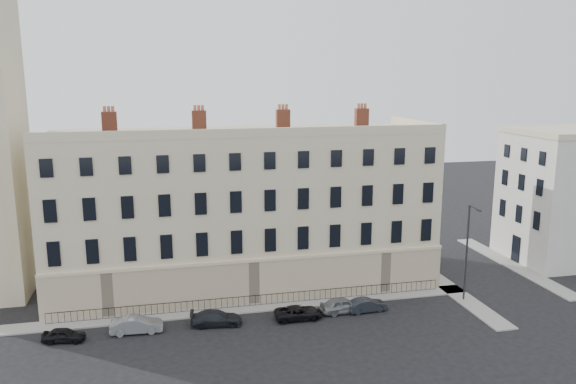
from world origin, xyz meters
The scene contains 14 objects.
ground centered at (0.00, 0.00, 0.00)m, with size 160.00×160.00×0.00m, color black.
terrace centered at (-5.97, 11.97, 7.50)m, with size 36.22×12.22×17.00m.
adjacent_building centered at (29.00, 11.00, 7.00)m, with size 10.00×10.00×14.00m, color beige.
pavement_terrace centered at (-10.00, 5.00, 0.06)m, with size 48.00×2.00×0.12m, color gray.
pavement_east_return centered at (13.00, 8.00, 0.06)m, with size 2.00×24.00×0.12m, color gray.
pavement_adjacent centered at (23.00, 10.00, 0.06)m, with size 2.00×20.00×0.12m, color gray.
railings centered at (-6.00, 5.40, 0.55)m, with size 35.00×0.04×0.96m.
car_a centered at (-21.54, 1.99, 0.55)m, with size 1.29×3.22×1.10m, color black.
car_b centered at (-16.12, 2.36, 0.67)m, with size 1.43×4.09×1.35m, color gray.
car_c centered at (-9.77, 2.33, 0.62)m, with size 1.72×4.24×1.23m, color black.
car_d centered at (-2.88, 1.98, 0.57)m, with size 1.88×4.07×1.13m, color black.
car_e centered at (1.19, 2.43, 0.67)m, with size 1.59×3.96×1.35m, color slate.
car_f centered at (3.30, 2.18, 0.59)m, with size 1.24×3.56×1.17m, color #21242C.
streetlamp centered at (12.82, 2.41, 5.00)m, with size 0.28×1.95×9.02m.
Camera 1 is at (-13.61, -40.97, 20.07)m, focal length 35.00 mm.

